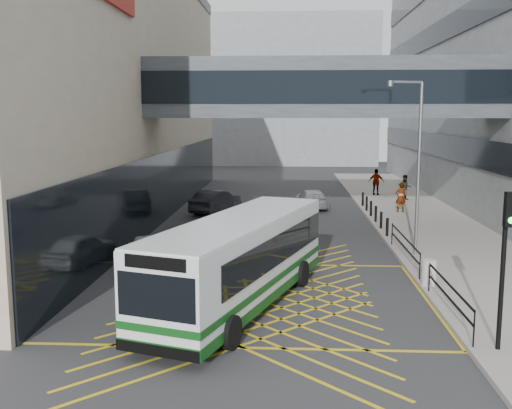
% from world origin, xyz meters
% --- Properties ---
extents(ground, '(120.00, 120.00, 0.00)m').
position_xyz_m(ground, '(0.00, 0.00, 0.00)').
color(ground, '#333335').
extents(building_far, '(28.00, 16.00, 18.00)m').
position_xyz_m(building_far, '(-2.00, 60.00, 9.00)').
color(building_far, gray).
rests_on(building_far, ground).
extents(skybridge, '(20.00, 4.10, 3.00)m').
position_xyz_m(skybridge, '(3.00, 12.00, 7.50)').
color(skybridge, '#3D4248').
rests_on(skybridge, ground).
extents(pavement, '(6.00, 54.00, 0.16)m').
position_xyz_m(pavement, '(9.00, 15.00, 0.08)').
color(pavement, gray).
rests_on(pavement, ground).
extents(box_junction, '(12.00, 9.00, 0.01)m').
position_xyz_m(box_junction, '(0.00, 0.00, 0.00)').
color(box_junction, gold).
rests_on(box_junction, ground).
extents(bus, '(5.54, 10.59, 2.91)m').
position_xyz_m(bus, '(-0.22, -0.95, 1.56)').
color(bus, silver).
rests_on(bus, ground).
extents(car_white, '(2.60, 4.49, 1.34)m').
position_xyz_m(car_white, '(-4.50, 4.16, 0.67)').
color(car_white, silver).
rests_on(car_white, ground).
extents(car_dark, '(3.33, 4.98, 1.45)m').
position_xyz_m(car_dark, '(-3.30, 17.66, 0.73)').
color(car_dark, black).
rests_on(car_dark, ground).
extents(car_silver, '(2.28, 4.43, 1.32)m').
position_xyz_m(car_silver, '(2.86, 19.81, 0.66)').
color(car_silver, '#9DA0A6').
rests_on(car_silver, ground).
extents(traffic_light, '(0.30, 0.48, 4.14)m').
position_xyz_m(traffic_light, '(6.76, -4.71, 2.85)').
color(traffic_light, black).
rests_on(traffic_light, pavement).
extents(street_lamp, '(1.65, 0.73, 7.39)m').
position_xyz_m(street_lamp, '(6.67, 5.97, 4.37)').
color(street_lamp, slate).
rests_on(street_lamp, pavement).
extents(litter_bin, '(0.52, 0.52, 0.90)m').
position_xyz_m(litter_bin, '(6.32, 1.30, 0.61)').
color(litter_bin, '#ADA89E').
rests_on(litter_bin, pavement).
extents(kerb_railings, '(0.05, 12.54, 1.00)m').
position_xyz_m(kerb_railings, '(6.15, 1.78, 0.88)').
color(kerb_railings, black).
rests_on(kerb_railings, pavement).
extents(bollards, '(0.14, 10.14, 0.90)m').
position_xyz_m(bollards, '(6.25, 15.00, 0.61)').
color(bollards, black).
rests_on(bollards, pavement).
extents(pedestrian_a, '(0.80, 0.63, 1.82)m').
position_xyz_m(pedestrian_a, '(8.28, 17.61, 1.07)').
color(pedestrian_a, gray).
rests_on(pedestrian_a, pavement).
extents(pedestrian_b, '(0.86, 0.51, 1.76)m').
position_xyz_m(pedestrian_b, '(9.61, 23.02, 1.04)').
color(pedestrian_b, gray).
rests_on(pedestrian_b, pavement).
extents(pedestrian_c, '(1.25, 0.80, 1.96)m').
position_xyz_m(pedestrian_c, '(7.91, 25.44, 1.14)').
color(pedestrian_c, gray).
rests_on(pedestrian_c, pavement).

